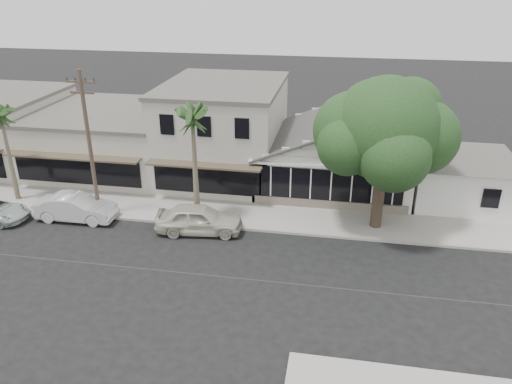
% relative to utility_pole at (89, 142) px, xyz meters
% --- Properties ---
extents(ground, '(140.00, 140.00, 0.00)m').
position_rel_utility_pole_xyz_m(ground, '(9.00, -5.20, -4.79)').
color(ground, black).
rests_on(ground, ground).
extents(sidewalk_north, '(90.00, 3.50, 0.15)m').
position_rel_utility_pole_xyz_m(sidewalk_north, '(1.00, 1.55, -4.71)').
color(sidewalk_north, '#9E9991').
rests_on(sidewalk_north, ground).
extents(corner_shop, '(10.40, 8.60, 5.10)m').
position_rel_utility_pole_xyz_m(corner_shop, '(14.00, 7.27, -2.17)').
color(corner_shop, white).
rests_on(corner_shop, ground).
extents(side_cottage, '(6.00, 6.00, 3.00)m').
position_rel_utility_pole_xyz_m(side_cottage, '(22.20, 6.30, -3.29)').
color(side_cottage, white).
rests_on(side_cottage, ground).
extents(row_building_near, '(8.00, 10.00, 6.50)m').
position_rel_utility_pole_xyz_m(row_building_near, '(6.00, 8.30, -1.54)').
color(row_building_near, '#BDB6AA').
rests_on(row_building_near, ground).
extents(row_building_midnear, '(10.00, 10.00, 4.20)m').
position_rel_utility_pole_xyz_m(row_building_midnear, '(-3.00, 8.30, -2.69)').
color(row_building_midnear, beige).
rests_on(row_building_midnear, ground).
extents(utility_pole, '(1.80, 0.24, 9.00)m').
position_rel_utility_pole_xyz_m(utility_pole, '(0.00, 0.00, 0.00)').
color(utility_pole, brown).
rests_on(utility_pole, ground).
extents(car_0, '(5.18, 2.58, 1.70)m').
position_rel_utility_pole_xyz_m(car_0, '(6.68, -0.90, -3.94)').
color(car_0, beige).
rests_on(car_0, ground).
extents(car_1, '(4.92, 1.79, 1.61)m').
position_rel_utility_pole_xyz_m(car_1, '(-1.12, -0.67, -3.98)').
color(car_1, silver).
rests_on(car_1, ground).
extents(shade_tree, '(8.07, 7.29, 8.95)m').
position_rel_utility_pole_xyz_m(shade_tree, '(16.69, 1.65, 1.10)').
color(shade_tree, '#463A2A').
rests_on(shade_tree, ground).
extents(palm_east, '(2.59, 2.59, 7.59)m').
position_rel_utility_pole_xyz_m(palm_east, '(6.18, 0.44, 1.67)').
color(palm_east, '#726651').
rests_on(palm_east, ground).
extents(palm_mid, '(2.31, 2.31, 6.72)m').
position_rel_utility_pole_xyz_m(palm_mid, '(-6.34, 1.20, 0.94)').
color(palm_mid, '#726651').
rests_on(palm_mid, ground).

